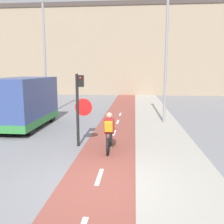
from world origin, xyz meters
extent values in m
plane|color=gray|center=(0.00, 0.00, 0.00)|extent=(120.00, 120.00, 0.00)
cube|color=brown|center=(0.00, 0.00, 0.01)|extent=(2.00, 60.00, 0.02)
cube|color=white|center=(0.00, 0.50, 0.02)|extent=(0.12, 1.10, 0.00)
cube|color=white|center=(0.00, 3.00, 0.02)|extent=(0.12, 1.10, 0.00)
cube|color=white|center=(0.00, 5.50, 0.02)|extent=(0.12, 1.10, 0.00)
cube|color=white|center=(0.00, 8.00, 0.02)|extent=(0.12, 1.10, 0.00)
cube|color=white|center=(0.00, 10.50, 0.02)|extent=(0.12, 1.10, 0.00)
cube|color=#A8A399|center=(2.20, 0.00, 0.03)|extent=(2.40, 60.00, 0.05)
cube|color=gray|center=(0.00, 26.23, 5.10)|extent=(60.00, 5.00, 10.20)
cube|color=#473D38|center=(0.00, 26.23, 10.45)|extent=(60.00, 5.20, 0.50)
cylinder|color=black|center=(-1.24, 3.32, 1.41)|extent=(0.11, 0.11, 2.81)
cube|color=black|center=(-1.08, 3.32, 2.54)|extent=(0.20, 0.20, 0.44)
sphere|color=red|center=(-1.08, 3.21, 2.65)|extent=(0.09, 0.09, 0.09)
cone|color=red|center=(-1.00, 3.31, 1.55)|extent=(0.67, 0.01, 0.67)
cone|color=silver|center=(-1.00, 3.32, 1.55)|extent=(0.60, 0.02, 0.60)
cylinder|color=gray|center=(-4.90, 10.09, 3.60)|extent=(0.14, 0.14, 7.21)
cylinder|color=gray|center=(2.60, 7.94, 3.44)|extent=(0.14, 0.14, 6.87)
cylinder|color=black|center=(0.04, 2.34, 0.31)|extent=(0.07, 0.61, 0.61)
cylinder|color=black|center=(0.04, 3.39, 0.31)|extent=(0.07, 0.61, 0.61)
cylinder|color=slate|center=(0.04, 3.07, 0.47)|extent=(0.04, 0.67, 0.38)
cylinder|color=slate|center=(0.04, 2.58, 0.48)|extent=(0.04, 0.35, 0.41)
cylinder|color=slate|center=(0.04, 2.91, 0.66)|extent=(0.04, 0.97, 0.07)
cylinder|color=slate|center=(0.04, 2.54, 0.30)|extent=(0.04, 0.40, 0.05)
cylinder|color=black|center=(0.04, 3.39, 0.69)|extent=(0.46, 0.03, 0.03)
cube|color=maroon|center=(0.04, 2.79, 0.95)|extent=(0.36, 0.31, 0.59)
sphere|color=tan|center=(0.04, 2.83, 1.33)|extent=(0.22, 0.22, 0.22)
cylinder|color=#232328|center=(-0.06, 2.76, 0.53)|extent=(0.04, 0.07, 0.39)
cylinder|color=#232328|center=(0.14, 2.76, 0.53)|extent=(0.04, 0.07, 0.39)
cube|color=orange|center=(0.04, 2.61, 0.97)|extent=(0.28, 0.23, 0.39)
cube|color=#334784|center=(-4.73, 6.29, 1.41)|extent=(2.10, 4.61, 2.32)
cube|color=#33843D|center=(-4.73, 6.29, 0.42)|extent=(2.11, 4.62, 0.36)
cube|color=black|center=(-4.73, 8.58, 1.81)|extent=(1.89, 0.04, 0.70)
cylinder|color=black|center=(-5.68, 7.79, 0.35)|extent=(0.18, 0.70, 0.70)
cylinder|color=black|center=(-3.79, 7.79, 0.35)|extent=(0.18, 0.70, 0.70)
cylinder|color=black|center=(-3.79, 4.79, 0.35)|extent=(0.18, 0.70, 0.70)
camera|label=1|loc=(0.94, -5.99, 2.95)|focal=40.00mm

